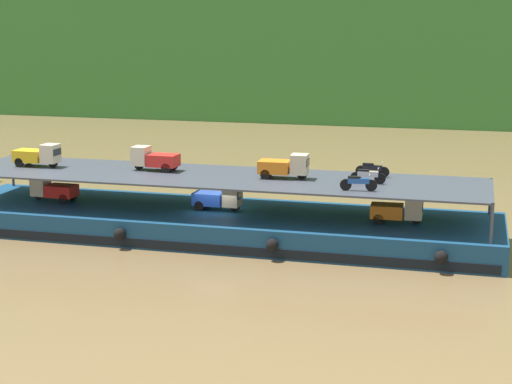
{
  "coord_description": "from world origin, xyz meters",
  "views": [
    {
      "loc": [
        13.94,
        -43.35,
        12.18
      ],
      "look_at": [
        2.29,
        0.0,
        2.7
      ],
      "focal_mm": 57.9,
      "sensor_mm": 36.0,
      "label": 1
    }
  ],
  "objects_px": {
    "mini_truck_lower_aft": "(218,198)",
    "mini_truck_upper_fore": "(284,166)",
    "motorcycle_upper_centre": "(367,176)",
    "motorcycle_upper_stbd": "(372,169)",
    "mini_truck_upper_mid": "(154,159)",
    "motorcycle_upper_port": "(358,183)",
    "mini_truck_lower_mid": "(398,210)",
    "mini_truck_lower_stern": "(53,189)",
    "cargo_barge": "(217,223)",
    "mini_truck_upper_stern": "(38,155)"
  },
  "relations": [
    {
      "from": "motorcycle_upper_port",
      "to": "motorcycle_upper_stbd",
      "type": "relative_size",
      "value": 1.0
    },
    {
      "from": "mini_truck_upper_mid",
      "to": "mini_truck_upper_stern",
      "type": "bearing_deg",
      "value": -175.25
    },
    {
      "from": "mini_truck_lower_mid",
      "to": "motorcycle_upper_centre",
      "type": "relative_size",
      "value": 1.46
    },
    {
      "from": "motorcycle_upper_centre",
      "to": "mini_truck_upper_stern",
      "type": "bearing_deg",
      "value": 179.78
    },
    {
      "from": "mini_truck_lower_aft",
      "to": "motorcycle_upper_port",
      "type": "relative_size",
      "value": 1.47
    },
    {
      "from": "mini_truck_lower_mid",
      "to": "mini_truck_upper_fore",
      "type": "xyz_separation_m",
      "value": [
        -6.31,
        0.54,
        2.0
      ]
    },
    {
      "from": "mini_truck_upper_mid",
      "to": "motorcycle_upper_stbd",
      "type": "bearing_deg",
      "value": 6.15
    },
    {
      "from": "cargo_barge",
      "to": "mini_truck_upper_stern",
      "type": "height_order",
      "value": "mini_truck_upper_stern"
    },
    {
      "from": "mini_truck_lower_aft",
      "to": "mini_truck_upper_fore",
      "type": "xyz_separation_m",
      "value": [
        3.81,
        0.09,
        2.0
      ]
    },
    {
      "from": "mini_truck_upper_fore",
      "to": "motorcycle_upper_stbd",
      "type": "relative_size",
      "value": 1.46
    },
    {
      "from": "cargo_barge",
      "to": "motorcycle_upper_centre",
      "type": "xyz_separation_m",
      "value": [
        8.47,
        0.02,
        3.18
      ]
    },
    {
      "from": "mini_truck_lower_mid",
      "to": "mini_truck_upper_fore",
      "type": "distance_m",
      "value": 6.64
    },
    {
      "from": "mini_truck_upper_stern",
      "to": "motorcycle_upper_port",
      "type": "height_order",
      "value": "mini_truck_upper_stern"
    },
    {
      "from": "mini_truck_lower_stern",
      "to": "mini_truck_upper_stern",
      "type": "bearing_deg",
      "value": 173.14
    },
    {
      "from": "mini_truck_lower_aft",
      "to": "mini_truck_lower_stern",
      "type": "bearing_deg",
      "value": -178.77
    },
    {
      "from": "mini_truck_upper_mid",
      "to": "mini_truck_lower_aft",
      "type": "bearing_deg",
      "value": -6.93
    },
    {
      "from": "mini_truck_lower_mid",
      "to": "motorcycle_upper_centre",
      "type": "height_order",
      "value": "motorcycle_upper_centre"
    },
    {
      "from": "mini_truck_lower_aft",
      "to": "motorcycle_upper_stbd",
      "type": "distance_m",
      "value": 8.79
    },
    {
      "from": "mini_truck_upper_fore",
      "to": "motorcycle_upper_centre",
      "type": "xyz_separation_m",
      "value": [
        4.62,
        -0.27,
        -0.26
      ]
    },
    {
      "from": "mini_truck_upper_fore",
      "to": "motorcycle_upper_port",
      "type": "bearing_deg",
      "value": -27.37
    },
    {
      "from": "mini_truck_lower_mid",
      "to": "mini_truck_upper_mid",
      "type": "bearing_deg",
      "value": 176.19
    },
    {
      "from": "cargo_barge",
      "to": "motorcycle_upper_port",
      "type": "height_order",
      "value": "motorcycle_upper_port"
    },
    {
      "from": "mini_truck_lower_mid",
      "to": "motorcycle_upper_centre",
      "type": "xyz_separation_m",
      "value": [
        -1.69,
        0.27,
        1.74
      ]
    },
    {
      "from": "cargo_barge",
      "to": "mini_truck_lower_mid",
      "type": "relative_size",
      "value": 11.36
    },
    {
      "from": "motorcycle_upper_centre",
      "to": "cargo_barge",
      "type": "bearing_deg",
      "value": -179.85
    },
    {
      "from": "mini_truck_lower_stern",
      "to": "mini_truck_lower_aft",
      "type": "relative_size",
      "value": 0.99
    },
    {
      "from": "cargo_barge",
      "to": "mini_truck_upper_fore",
      "type": "xyz_separation_m",
      "value": [
        3.85,
        0.29,
        3.44
      ]
    },
    {
      "from": "mini_truck_upper_fore",
      "to": "motorcycle_upper_stbd",
      "type": "distance_m",
      "value": 4.94
    },
    {
      "from": "cargo_barge",
      "to": "mini_truck_upper_fore",
      "type": "height_order",
      "value": "mini_truck_upper_fore"
    },
    {
      "from": "mini_truck_lower_aft",
      "to": "motorcycle_upper_port",
      "type": "bearing_deg",
      "value": -14.95
    },
    {
      "from": "mini_truck_lower_stern",
      "to": "motorcycle_upper_centre",
      "type": "bearing_deg",
      "value": 0.12
    },
    {
      "from": "motorcycle_upper_port",
      "to": "motorcycle_upper_centre",
      "type": "distance_m",
      "value": 2.03
    },
    {
      "from": "mini_truck_lower_mid",
      "to": "motorcycle_upper_centre",
      "type": "bearing_deg",
      "value": 170.85
    },
    {
      "from": "mini_truck_upper_fore",
      "to": "mini_truck_lower_mid",
      "type": "bearing_deg",
      "value": -4.87
    },
    {
      "from": "cargo_barge",
      "to": "mini_truck_lower_stern",
      "type": "xyz_separation_m",
      "value": [
        -10.22,
        -0.02,
        1.44
      ]
    },
    {
      "from": "mini_truck_upper_stern",
      "to": "mini_truck_upper_fore",
      "type": "height_order",
      "value": "same"
    },
    {
      "from": "mini_truck_lower_stern",
      "to": "motorcycle_upper_centre",
      "type": "distance_m",
      "value": 18.77
    },
    {
      "from": "motorcycle_upper_port",
      "to": "motorcycle_upper_stbd",
      "type": "xyz_separation_m",
      "value": [
        0.2,
        4.03,
        0.0
      ]
    },
    {
      "from": "motorcycle_upper_centre",
      "to": "motorcycle_upper_stbd",
      "type": "bearing_deg",
      "value": 90.3
    },
    {
      "from": "mini_truck_upper_fore",
      "to": "mini_truck_upper_mid",
      "type": "bearing_deg",
      "value": 177.05
    },
    {
      "from": "mini_truck_lower_stern",
      "to": "motorcycle_upper_port",
      "type": "xyz_separation_m",
      "value": [
        18.48,
        -1.98,
        1.74
      ]
    },
    {
      "from": "cargo_barge",
      "to": "mini_truck_upper_stern",
      "type": "bearing_deg",
      "value": 179.5
    },
    {
      "from": "mini_truck_upper_fore",
      "to": "motorcycle_upper_port",
      "type": "distance_m",
      "value": 4.97
    },
    {
      "from": "mini_truck_lower_stern",
      "to": "mini_truck_upper_fore",
      "type": "height_order",
      "value": "mini_truck_upper_fore"
    },
    {
      "from": "mini_truck_lower_stern",
      "to": "motorcycle_upper_stbd",
      "type": "xyz_separation_m",
      "value": [
        18.68,
        2.05,
        1.74
      ]
    },
    {
      "from": "mini_truck_lower_aft",
      "to": "mini_truck_lower_mid",
      "type": "height_order",
      "value": "same"
    },
    {
      "from": "mini_truck_lower_stern",
      "to": "motorcycle_upper_port",
      "type": "bearing_deg",
      "value": -6.1
    },
    {
      "from": "mini_truck_lower_mid",
      "to": "mini_truck_upper_mid",
      "type": "xyz_separation_m",
      "value": [
        -14.16,
        0.94,
        2.0
      ]
    },
    {
      "from": "mini_truck_upper_mid",
      "to": "motorcycle_upper_centre",
      "type": "relative_size",
      "value": 1.46
    },
    {
      "from": "mini_truck_lower_stern",
      "to": "mini_truck_upper_stern",
      "type": "height_order",
      "value": "mini_truck_upper_stern"
    }
  ]
}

